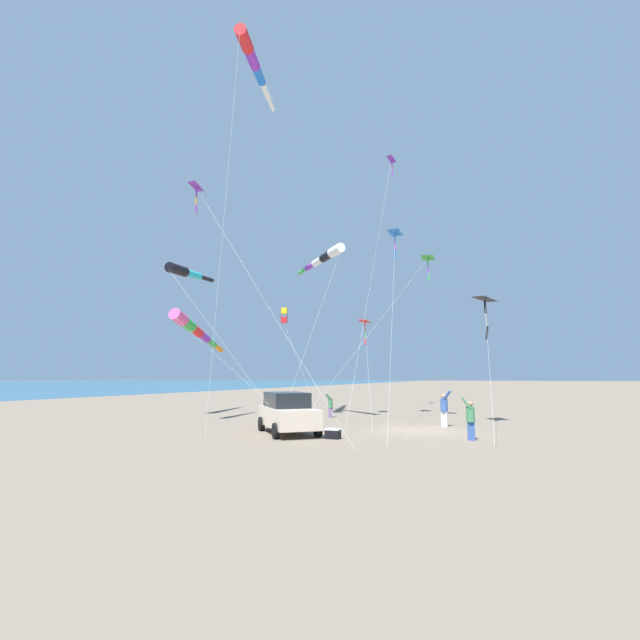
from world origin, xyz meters
name	(u,v)px	position (x,y,z in m)	size (l,w,h in m)	color
ground_plane	(418,431)	(0.00, 0.00, 0.00)	(600.00, 600.00, 0.00)	#756654
parked_car	(288,412)	(-5.38, -3.30, 0.95)	(4.22, 4.46, 1.85)	beige
cooler_box	(333,434)	(-2.86, -4.14, 0.21)	(0.62, 0.42, 0.42)	black
person_adult_flyer	(444,407)	(1.01, 2.14, 1.01)	(0.59, 0.47, 1.86)	silver
person_child_green_jacket	(297,407)	(-7.79, 2.89, 0.71)	(0.38, 0.45, 1.31)	silver
person_child_grey_jacket	(330,405)	(-6.28, 4.71, 0.82)	(0.53, 0.53, 1.50)	#8E6B9E
person_bystander_far	(470,417)	(2.53, -2.49, 0.95)	(0.54, 0.43, 1.73)	#335199
kite_delta_long_streamer_right	(428,258)	(-0.05, 5.66, 9.97)	(6.33, 7.97, 10.23)	green
kite_delta_magenta_far_left	(392,160)	(-3.49, 11.85, 20.16)	(0.88, 13.48, 20.62)	purple
kite_delta_rainbow_low_near	(197,188)	(-9.39, -5.24, 11.64)	(9.01, 2.34, 11.95)	purple
kite_windsock_yellow_midlevel	(324,258)	(-6.29, 3.71, 10.16)	(4.99, 10.34, 10.52)	white
kite_delta_orange_high_right	(365,322)	(-4.66, 7.26, 6.36)	(3.45, 9.62, 6.61)	red
kite_delta_green_low_center	(485,299)	(3.23, 3.79, 6.83)	(1.41, 9.79, 7.16)	black
kite_windsock_small_distant	(186,272)	(-12.98, -1.46, 8.64)	(8.41, 5.28, 8.96)	black
kite_delta_red_high_left	(396,233)	(-2.12, 5.98, 11.98)	(2.53, 12.22, 12.29)	blue
kite_box_black_fish_shape	(284,316)	(-12.53, 10.54, 7.62)	(4.62, 3.51, 8.26)	yellow
kite_windsock_striped_overhead	(193,329)	(-16.18, 3.51, 5.97)	(11.02, 9.00, 7.09)	#EF4C93
kite_windsock_white_trailing	(254,63)	(-9.11, -0.73, 21.40)	(2.72, 10.31, 21.86)	red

